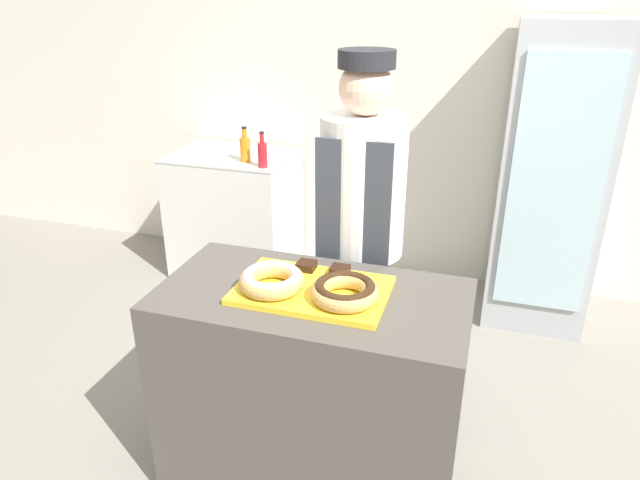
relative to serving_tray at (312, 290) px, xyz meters
name	(u,v)px	position (x,y,z in m)	size (l,w,h in m)	color
ground_plane	(313,471)	(0.00, 0.00, -0.93)	(14.00, 14.00, 0.00)	gray
wall_back	(410,90)	(0.00, 2.13, 0.42)	(8.00, 0.06, 2.70)	silver
display_counter	(313,389)	(0.00, 0.00, -0.47)	(1.20, 0.62, 0.91)	#4C4742
serving_tray	(312,290)	(0.00, 0.00, 0.00)	(0.58, 0.38, 0.02)	yellow
donut_light_glaze	(272,279)	(-0.14, -0.05, 0.05)	(0.25, 0.25, 0.07)	tan
donut_chocolate_glaze	(345,290)	(0.14, -0.05, 0.05)	(0.25, 0.25, 0.07)	tan
brownie_back_left	(306,266)	(-0.07, 0.14, 0.03)	(0.07, 0.07, 0.03)	black
brownie_back_right	(340,270)	(0.07, 0.14, 0.03)	(0.07, 0.07, 0.03)	black
baker_person	(361,236)	(0.05, 0.56, 0.00)	(0.39, 0.39, 1.76)	#4C4C51
beverage_fridge	(551,180)	(0.94, 1.75, 0.00)	(0.59, 0.63, 1.84)	#ADB2B7
chest_freezer	(235,213)	(-1.18, 1.75, -0.47)	(0.85, 0.63, 0.91)	silver
bottle_orange	(245,148)	(-1.00, 1.61, 0.07)	(0.07, 0.07, 0.24)	orange
bottle_red	(263,154)	(-0.84, 1.51, 0.07)	(0.06, 0.06, 0.24)	red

